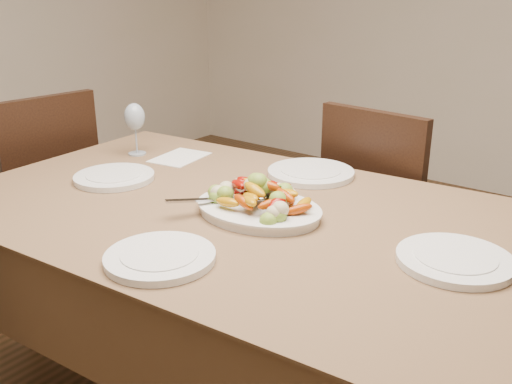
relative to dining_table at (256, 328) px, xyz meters
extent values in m
cube|color=brown|center=(0.00, 0.00, 0.00)|extent=(1.91, 1.18, 0.76)
ellipsoid|color=white|center=(0.02, -0.01, 0.39)|extent=(0.37, 0.29, 0.02)
cylinder|color=white|center=(-0.54, -0.06, 0.39)|extent=(0.26, 0.26, 0.02)
cylinder|color=white|center=(0.55, 0.03, 0.39)|extent=(0.26, 0.26, 0.02)
cylinder|color=white|center=(-0.06, 0.37, 0.39)|extent=(0.29, 0.29, 0.02)
cylinder|color=white|center=(0.00, -0.37, 0.39)|extent=(0.26, 0.26, 0.02)
cube|color=silver|center=(-0.55, 0.25, 0.38)|extent=(0.18, 0.23, 0.00)
camera|label=1|loc=(0.90, -1.17, 0.99)|focal=40.00mm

